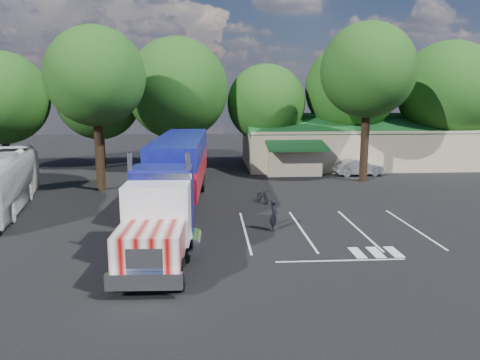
{
  "coord_description": "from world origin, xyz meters",
  "views": [
    {
      "loc": [
        -1.95,
        -31.0,
        7.47
      ],
      "look_at": [
        0.05,
        -1.15,
        2.0
      ],
      "focal_mm": 35.0,
      "sensor_mm": 36.0,
      "label": 1
    }
  ],
  "objects": [
    {
      "name": "semi_truck",
      "position": [
        -3.97,
        -1.98,
        2.76
      ],
      "size": [
        4.02,
        23.42,
        4.89
      ],
      "rotation": [
        0.0,
        0.0,
        -0.03
      ],
      "color": "black",
      "rests_on": "ground"
    },
    {
      "name": "silver_sedan",
      "position": [
        12.0,
        11.37,
        0.76
      ],
      "size": [
        4.76,
        2.03,
        1.53
      ],
      "primitive_type": "imported",
      "rotation": [
        0.0,
        0.0,
        1.66
      ],
      "color": "#B9BBC2",
      "rests_on": "ground"
    },
    {
      "name": "tree_row_d",
      "position": [
        4.0,
        17.5,
        6.58
      ],
      "size": [
        8.0,
        8.0,
        10.6
      ],
      "color": "black",
      "rests_on": "ground"
    },
    {
      "name": "tree_row_f",
      "position": [
        23.0,
        16.8,
        7.79
      ],
      "size": [
        10.4,
        10.4,
        13.0
      ],
      "color": "black",
      "rests_on": "ground"
    },
    {
      "name": "bicycle",
      "position": [
        1.8,
        1.0,
        0.47
      ],
      "size": [
        1.14,
        1.88,
        0.93
      ],
      "primitive_type": "imported",
      "rotation": [
        0.0,
        0.0,
        0.32
      ],
      "color": "black",
      "rests_on": "ground"
    },
    {
      "name": "tree_row_a",
      "position": [
        -22.0,
        16.5,
        7.16
      ],
      "size": [
        9.0,
        9.0,
        11.68
      ],
      "color": "black",
      "rests_on": "ground"
    },
    {
      "name": "tree_row_e",
      "position": [
        13.0,
        18.0,
        8.09
      ],
      "size": [
        9.6,
        9.6,
        12.9
      ],
      "color": "black",
      "rests_on": "ground"
    },
    {
      "name": "ground",
      "position": [
        0.0,
        0.0,
        0.0
      ],
      "size": [
        120.0,
        120.0,
        0.0
      ],
      "primitive_type": "plane",
      "color": "black",
      "rests_on": "ground"
    },
    {
      "name": "woman",
      "position": [
        1.6,
        -6.0,
        0.9
      ],
      "size": [
        0.44,
        0.66,
        1.79
      ],
      "primitive_type": "imported",
      "rotation": [
        0.0,
        0.0,
        1.59
      ],
      "color": "black",
      "rests_on": "ground"
    },
    {
      "name": "tree_row_b",
      "position": [
        -13.0,
        17.8,
        7.13
      ],
      "size": [
        8.4,
        8.4,
        11.35
      ],
      "color": "black",
      "rests_on": "ground"
    },
    {
      "name": "event_hall",
      "position": [
        13.74,
        17.81,
        2.21
      ],
      "size": [
        24.2,
        14.12,
        5.55
      ],
      "color": "tan",
      "rests_on": "ground"
    },
    {
      "name": "tree_near_right",
      "position": [
        11.5,
        8.5,
        9.46
      ],
      "size": [
        8.0,
        8.0,
        13.5
      ],
      "color": "black",
      "rests_on": "ground"
    },
    {
      "name": "tree_row_c",
      "position": [
        -5.0,
        16.2,
        8.04
      ],
      "size": [
        10.0,
        10.0,
        13.05
      ],
      "color": "black",
      "rests_on": "ground"
    },
    {
      "name": "tree_near_left",
      "position": [
        -10.5,
        6.0,
        8.81
      ],
      "size": [
        7.6,
        7.6,
        12.65
      ],
      "color": "black",
      "rests_on": "ground"
    }
  ]
}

